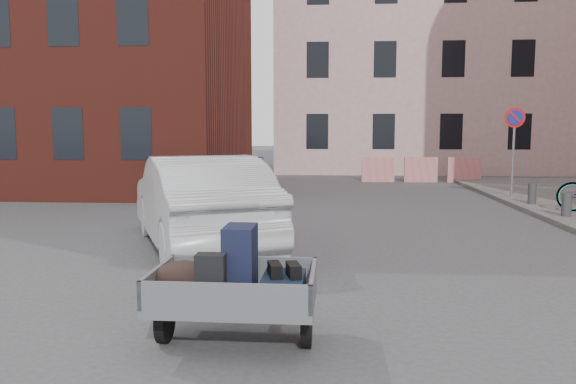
{
  "coord_description": "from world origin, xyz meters",
  "views": [
    {
      "loc": [
        0.41,
        -7.71,
        2.17
      ],
      "look_at": [
        -0.22,
        1.57,
        1.1
      ],
      "focal_mm": 35.0,
      "sensor_mm": 36.0,
      "label": 1
    }
  ],
  "objects": [
    {
      "name": "ground",
      "position": [
        0.0,
        0.0,
        0.0
      ],
      "size": [
        120.0,
        120.0,
        0.0
      ],
      "primitive_type": "plane",
      "color": "#38383A",
      "rests_on": "ground"
    },
    {
      "name": "building_pink",
      "position": [
        6.0,
        22.0,
        7.0
      ],
      "size": [
        16.0,
        8.0,
        14.0
      ],
      "primitive_type": "cube",
      "color": "#B8908E",
      "rests_on": "ground"
    },
    {
      "name": "no_parking_sign",
      "position": [
        6.0,
        9.48,
        2.01
      ],
      "size": [
        0.6,
        0.09,
        2.65
      ],
      "color": "gray",
      "rests_on": "sidewalk"
    },
    {
      "name": "trailer",
      "position": [
        -0.5,
        -2.33,
        0.61
      ],
      "size": [
        1.62,
        1.81,
        1.2
      ],
      "rotation": [
        0.0,
        0.0,
        -0.02
      ],
      "color": "black",
      "rests_on": "ground"
    },
    {
      "name": "silver_car",
      "position": [
        -1.87,
        2.19,
        0.84
      ],
      "size": [
        3.7,
        5.38,
        1.68
      ],
      "primitive_type": "imported",
      "rotation": [
        0.0,
        0.0,
        3.56
      ],
      "color": "#B0B3B8",
      "rests_on": "ground"
    },
    {
      "name": "barriers",
      "position": [
        4.2,
        15.0,
        0.5
      ],
      "size": [
        4.7,
        0.18,
        1.0
      ],
      "color": "red",
      "rests_on": "ground"
    },
    {
      "name": "dumpster",
      "position": [
        -3.19,
        8.72,
        0.66
      ],
      "size": [
        3.54,
        2.78,
        1.32
      ],
      "rotation": [
        0.0,
        0.0,
        0.42
      ],
      "color": "navy",
      "rests_on": "ground"
    }
  ]
}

